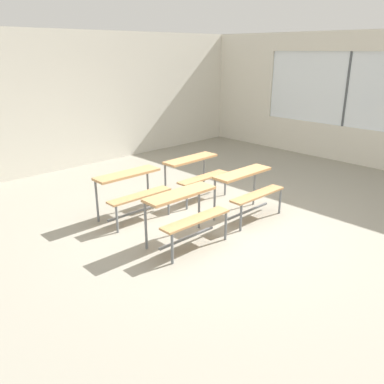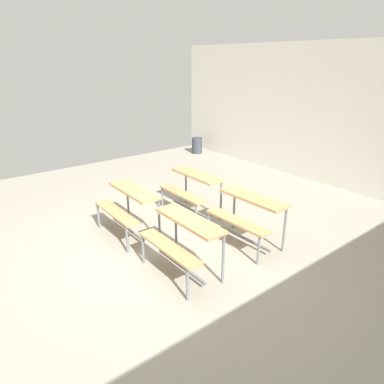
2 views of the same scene
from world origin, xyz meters
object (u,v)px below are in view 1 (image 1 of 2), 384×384
object	(u,v)px
desk_bench_r0c1	(248,184)
desk_bench_r1c1	(195,168)
desk_bench_r1c0	(132,185)
desk_bench_r0c0	(185,207)

from	to	relation	value
desk_bench_r0c1	desk_bench_r1c1	world-z (taller)	same
desk_bench_r0c1	desk_bench_r1c0	distance (m)	1.85
desk_bench_r0c0	desk_bench_r1c1	distance (m)	1.84
desk_bench_r0c0	desk_bench_r1c0	bearing A→B (deg)	90.64
desk_bench_r0c1	desk_bench_r1c0	bearing A→B (deg)	138.65
desk_bench_r1c1	desk_bench_r0c0	bearing A→B (deg)	-139.20
desk_bench_r0c1	desk_bench_r1c1	distance (m)	1.20
desk_bench_r0c1	desk_bench_r1c0	world-z (taller)	same
desk_bench_r0c0	desk_bench_r1c0	size ratio (longest dim) A/B	1.00
desk_bench_r1c0	desk_bench_r1c1	bearing A→B (deg)	-1.16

